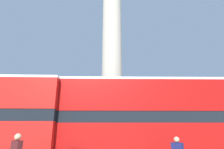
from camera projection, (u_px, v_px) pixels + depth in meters
monument_column at (112, 69)px, 17.43m from camera, size 5.16×5.16×21.30m
bus_b at (146, 118)px, 9.48m from camera, size 10.40×3.59×4.41m
equestrian_statue at (189, 131)px, 22.46m from camera, size 4.31×3.54×5.82m
street_lamp at (98, 115)px, 11.82m from camera, size 0.38×0.38×5.29m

